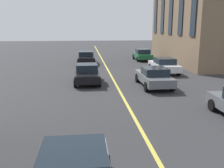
{
  "coord_description": "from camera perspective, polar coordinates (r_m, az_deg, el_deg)",
  "views": [
    {
      "loc": [
        5.1,
        2.24,
        4.16
      ],
      "look_at": [
        17.83,
        0.86,
        1.25
      ],
      "focal_mm": 41.04,
      "sensor_mm": 36.0,
      "label": 1
    }
  ],
  "objects": [
    {
      "name": "lane_centre_line",
      "position": [
        15.63,
        2.28,
        -2.61
      ],
      "size": [
        80.0,
        0.16,
        0.01
      ],
      "color": "#D8C64C",
      "rests_on": "ground_plane"
    },
    {
      "name": "car_black_oncoming",
      "position": [
        19.07,
        -5.57,
        2.31
      ],
      "size": [
        3.9,
        1.89,
        1.4
      ],
      "color": "black",
      "rests_on": "ground_plane"
    },
    {
      "name": "car_green_near",
      "position": [
        31.97,
        6.79,
        6.52
      ],
      "size": [
        3.9,
        1.89,
        1.4
      ],
      "color": "#1E6038",
      "rests_on": "ground_plane"
    },
    {
      "name": "car_white_trailing",
      "position": [
        23.62,
        11.51,
        4.14
      ],
      "size": [
        4.4,
        1.95,
        1.37
      ],
      "color": "silver",
      "rests_on": "ground_plane"
    },
    {
      "name": "car_black_parked_a",
      "position": [
        29.02,
        -5.8,
        5.91
      ],
      "size": [
        4.4,
        1.95,
        1.37
      ],
      "color": "black",
      "rests_on": "ground_plane"
    },
    {
      "name": "car_grey_parked_b",
      "position": [
        18.09,
        9.33,
        1.63
      ],
      "size": [
        4.4,
        1.95,
        1.37
      ],
      "color": "slate",
      "rests_on": "ground_plane"
    }
  ]
}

